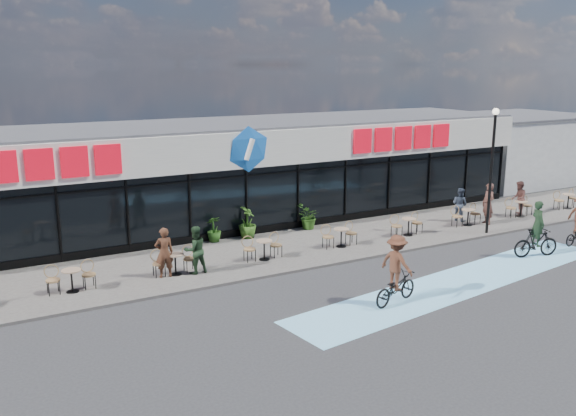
{
  "coord_description": "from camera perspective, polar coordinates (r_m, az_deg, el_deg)",
  "views": [
    {
      "loc": [
        -10.53,
        -15.7,
        7.16
      ],
      "look_at": [
        0.07,
        3.5,
        1.99
      ],
      "focal_mm": 38.0,
      "sensor_mm": 36.0,
      "label": 1
    }
  ],
  "objects": [
    {
      "name": "bistro_set_5",
      "position": [
        26.32,
        11.09,
        -1.51
      ],
      "size": [
        1.54,
        0.62,
        0.9
      ],
      "color": "#A18368",
      "rests_on": "sidewalk"
    },
    {
      "name": "bistro_set_2",
      "position": [
        21.43,
        -10.58,
        -4.91
      ],
      "size": [
        1.54,
        0.62,
        0.9
      ],
      "color": "#A18368",
      "rests_on": "sidewalk"
    },
    {
      "name": "bistro_set_3",
      "position": [
        22.67,
        -2.35,
        -3.68
      ],
      "size": [
        1.54,
        0.62,
        0.9
      ],
      "color": "#A18368",
      "rests_on": "sidewalk"
    },
    {
      "name": "bistro_set_6",
      "position": [
        28.58,
        16.37,
        -0.63
      ],
      "size": [
        1.54,
        0.62,
        0.9
      ],
      "color": "#A18368",
      "rests_on": "sidewalk"
    },
    {
      "name": "bike_lane",
      "position": [
        21.54,
        15.88,
        -6.65
      ],
      "size": [
        14.17,
        4.13,
        0.01
      ],
      "primitive_type": "cube",
      "rotation": [
        0.0,
        0.0,
        0.14
      ],
      "color": "#7DC6ED",
      "rests_on": "ground"
    },
    {
      "name": "sidewalk",
      "position": [
        23.87,
        -1.31,
        -4.06
      ],
      "size": [
        44.0,
        5.0,
        0.1
      ],
      "primitive_type": "cube",
      "color": "#635F57",
      "rests_on": "ground"
    },
    {
      "name": "cyclist_c",
      "position": [
        18.95,
        10.07,
        -6.2
      ],
      "size": [
        1.96,
        1.24,
        2.17
      ],
      "color": "black",
      "rests_on": "ground"
    },
    {
      "name": "potted_plant_right",
      "position": [
        26.69,
        1.93,
        -0.82
      ],
      "size": [
        1.34,
        1.32,
        1.13
      ],
      "primitive_type": "imported",
      "rotation": [
        0.0,
        0.0,
        3.82
      ],
      "color": "#264C15",
      "rests_on": "sidewalk"
    },
    {
      "name": "pedestrian_c",
      "position": [
        31.13,
        20.77,
        0.85
      ],
      "size": [
        1.02,
        1.01,
        1.66
      ],
      "primitive_type": "imported",
      "rotation": [
        0.0,
        0.0,
        3.87
      ],
      "color": "#502E29",
      "rests_on": "sidewalk"
    },
    {
      "name": "patron_right",
      "position": [
        21.26,
        -8.68,
        -3.89
      ],
      "size": [
        0.86,
        0.69,
        1.68
      ],
      "primitive_type": "imported",
      "rotation": [
        0.0,
        0.0,
        3.21
      ],
      "color": "#1C321C",
      "rests_on": "sidewalk"
    },
    {
      "name": "building",
      "position": [
        28.13,
        -6.48,
        3.32
      ],
      "size": [
        30.6,
        6.57,
        4.75
      ],
      "color": "black",
      "rests_on": "ground"
    },
    {
      "name": "patron_left",
      "position": [
        21.06,
        -11.51,
        -4.1
      ],
      "size": [
        0.67,
        0.47,
        1.74
      ],
      "primitive_type": "imported",
      "rotation": [
        0.0,
        0.0,
        3.05
      ],
      "color": "#442618",
      "rests_on": "sidewalk"
    },
    {
      "name": "potted_plant_mid",
      "position": [
        25.02,
        -6.94,
        -1.97
      ],
      "size": [
        0.68,
        0.68,
        1.05
      ],
      "primitive_type": "imported",
      "rotation": [
        0.0,
        0.0,
        3.31
      ],
      "color": "#255017",
      "rests_on": "sidewalk"
    },
    {
      "name": "bistro_set_7",
      "position": [
        31.06,
        20.83,
        0.12
      ],
      "size": [
        1.54,
        0.62,
        0.9
      ],
      "color": "#A18368",
      "rests_on": "sidewalk"
    },
    {
      "name": "pedestrian_a",
      "position": [
        28.91,
        18.22,
        0.38
      ],
      "size": [
        0.57,
        0.76,
        1.88
      ],
      "primitive_type": "imported",
      "rotation": [
        0.0,
        0.0,
        -1.75
      ],
      "color": "#4C2F27",
      "rests_on": "sidewalk"
    },
    {
      "name": "potted_plant_left",
      "position": [
        25.4,
        -3.83,
        -1.35
      ],
      "size": [
        1.0,
        1.0,
        1.32
      ],
      "primitive_type": "imported",
      "rotation": [
        0.0,
        0.0,
        1.09
      ],
      "color": "#2C5317",
      "rests_on": "sidewalk"
    },
    {
      "name": "ground",
      "position": [
        20.22,
        4.66,
        -7.52
      ],
      "size": [
        120.0,
        120.0,
        0.0
      ],
      "primitive_type": "plane",
      "color": "#28282B",
      "rests_on": "ground"
    },
    {
      "name": "bistro_set_4",
      "position": [
        24.32,
        4.88,
        -2.53
      ],
      "size": [
        1.54,
        0.62,
        0.9
      ],
      "color": "#A18368",
      "rests_on": "sidewalk"
    },
    {
      "name": "bistro_set_8",
      "position": [
        33.71,
        24.62,
        0.75
      ],
      "size": [
        1.54,
        0.62,
        0.9
      ],
      "color": "#A18368",
      "rests_on": "sidewalk"
    },
    {
      "name": "neighbour_building",
      "position": [
        41.25,
        20.32,
        5.35
      ],
      "size": [
        9.2,
        7.2,
        4.11
      ],
      "color": "silver",
      "rests_on": "ground"
    },
    {
      "name": "bistro_set_1",
      "position": [
        20.7,
        -19.63,
        -6.14
      ],
      "size": [
        1.54,
        0.62,
        0.9
      ],
      "color": "#A18368",
      "rests_on": "sidewalk"
    },
    {
      "name": "lamp_post",
      "position": [
        26.98,
        18.55,
        4.25
      ],
      "size": [
        0.28,
        0.28,
        5.32
      ],
      "color": "black",
      "rests_on": "sidewalk"
    },
    {
      "name": "cyclist_a",
      "position": [
        24.98,
        22.23,
        -2.53
      ],
      "size": [
        1.92,
        0.99,
        2.19
      ],
      "color": "black",
      "rests_on": "ground"
    },
    {
      "name": "pedestrian_b",
      "position": [
        29.21,
        15.78,
        0.34
      ],
      "size": [
        0.71,
        0.85,
        1.55
      ],
      "primitive_type": "imported",
      "rotation": [
        0.0,
        0.0,
        1.76
      ],
      "color": "#2C3544",
      "rests_on": "sidewalk"
    }
  ]
}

